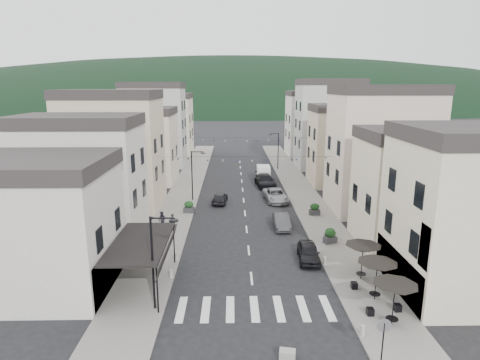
# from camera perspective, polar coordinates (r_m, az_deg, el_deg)

# --- Properties ---
(ground) EXTENTS (700.00, 700.00, 0.00)m
(ground) POSITION_cam_1_polar(r_m,az_deg,el_deg) (24.21, 2.36, -20.27)
(ground) COLOR black
(ground) RESTS_ON ground
(sidewalk_left) EXTENTS (4.00, 76.00, 0.12)m
(sidewalk_left) POSITION_cam_1_polar(r_m,az_deg,el_deg) (54.17, -7.61, -1.10)
(sidewalk_left) COLOR slate
(sidewalk_left) RESTS_ON ground
(sidewalk_right) EXTENTS (4.00, 76.00, 0.12)m
(sidewalk_right) POSITION_cam_1_polar(r_m,az_deg,el_deg) (54.54, 8.25, -1.02)
(sidewalk_right) COLOR slate
(sidewalk_right) RESTS_ON ground
(hill_backdrop) EXTENTS (640.00, 360.00, 70.00)m
(hill_backdrop) POSITION_cam_1_polar(r_m,az_deg,el_deg) (320.43, -0.88, 10.84)
(hill_backdrop) COLOR black
(hill_backdrop) RESTS_ON ground
(boutique_building) EXTENTS (12.00, 8.00, 8.00)m
(boutique_building) POSITION_cam_1_polar(r_m,az_deg,el_deg) (30.35, -29.08, -6.47)
(boutique_building) COLOR beige
(boutique_building) RESTS_ON ground
(bistro_building) EXTENTS (10.00, 8.00, 10.00)m
(bistro_building) POSITION_cam_1_polar(r_m,az_deg,el_deg) (30.06, 30.85, -4.85)
(bistro_building) COLOR beige
(bistro_building) RESTS_ON ground
(boutique_awning) EXTENTS (3.77, 7.50, 3.28)m
(boutique_awning) POSITION_cam_1_polar(r_m,az_deg,el_deg) (27.79, -13.49, -8.78)
(boutique_awning) COLOR black
(boutique_awning) RESTS_ON ground
(buildings_row_left) EXTENTS (10.20, 54.16, 14.00)m
(buildings_row_left) POSITION_cam_1_polar(r_m,az_deg,el_deg) (59.82, -13.89, 5.90)
(buildings_row_left) COLOR beige
(buildings_row_left) RESTS_ON ground
(buildings_row_right) EXTENTS (10.20, 54.16, 14.50)m
(buildings_row_right) POSITION_cam_1_polar(r_m,az_deg,el_deg) (59.33, 14.46, 6.00)
(buildings_row_right) COLOR beige
(buildings_row_right) RESTS_ON ground
(cafe_terrace) EXTENTS (2.50, 8.10, 2.53)m
(cafe_terrace) POSITION_cam_1_polar(r_m,az_deg,el_deg) (27.00, 18.93, -11.58)
(cafe_terrace) COLOR black
(cafe_terrace) RESTS_ON ground
(streetlamp_left_near) EXTENTS (1.70, 0.56, 6.00)m
(streetlamp_left_near) POSITION_cam_1_polar(r_m,az_deg,el_deg) (24.58, -11.74, -10.20)
(streetlamp_left_near) COLOR black
(streetlamp_left_near) RESTS_ON ground
(streetlamp_left_far) EXTENTS (1.70, 0.56, 6.00)m
(streetlamp_left_far) POSITION_cam_1_polar(r_m,az_deg,el_deg) (47.36, -6.53, 1.38)
(streetlamp_left_far) COLOR black
(streetlamp_left_far) RESTS_ON ground
(streetlamp_right_far) EXTENTS (1.70, 0.56, 6.00)m
(streetlamp_right_far) POSITION_cam_1_polar(r_m,az_deg,el_deg) (65.26, 5.21, 4.66)
(streetlamp_right_far) COLOR black
(streetlamp_right_far) RESTS_ON ground
(traffic_sign) EXTENTS (0.70, 0.07, 2.70)m
(traffic_sign) POSITION_cam_1_polar(r_m,az_deg,el_deg) (21.41, 19.74, -19.90)
(traffic_sign) COLOR black
(traffic_sign) RESTS_ON ground
(bollards) EXTENTS (11.66, 10.26, 0.60)m
(bollards) POSITION_cam_1_polar(r_m,az_deg,el_deg) (28.76, 1.70, -13.51)
(bollards) COLOR gray
(bollards) RESTS_ON ground
(bunting_near) EXTENTS (19.00, 0.28, 0.62)m
(bunting_near) POSITION_cam_1_polar(r_m,az_deg,el_deg) (42.87, 0.69, 2.87)
(bunting_near) COLOR black
(bunting_near) RESTS_ON ground
(bunting_far) EXTENTS (19.00, 0.28, 0.62)m
(bunting_far) POSITION_cam_1_polar(r_m,az_deg,el_deg) (58.67, 0.20, 5.68)
(bunting_far) COLOR black
(bunting_far) RESTS_ON ground
(parked_car_a) EXTENTS (1.89, 4.11, 1.37)m
(parked_car_a) POSITION_cam_1_polar(r_m,az_deg,el_deg) (32.26, 9.72, -10.11)
(parked_car_a) COLOR black
(parked_car_a) RESTS_ON ground
(parked_car_b) EXTENTS (1.46, 4.08, 1.34)m
(parked_car_b) POSITION_cam_1_polar(r_m,az_deg,el_deg) (38.95, 5.92, -5.85)
(parked_car_b) COLOR #343436
(parked_car_b) RESTS_ON ground
(parked_car_c) EXTENTS (2.97, 5.46, 1.45)m
(parked_car_c) POSITION_cam_1_polar(r_m,az_deg,el_deg) (47.72, 5.09, -2.17)
(parked_car_c) COLOR gray
(parked_car_c) RESTS_ON ground
(parked_car_d) EXTENTS (2.92, 5.90, 1.65)m
(parked_car_d) POSITION_cam_1_polar(r_m,az_deg,el_deg) (54.46, 3.59, -0.10)
(parked_car_d) COLOR black
(parked_car_d) RESTS_ON ground
(parked_car_e) EXTENTS (1.93, 4.05, 1.34)m
(parked_car_e) POSITION_cam_1_polar(r_m,az_deg,el_deg) (46.78, -2.87, -2.53)
(parked_car_e) COLOR black
(parked_car_e) RESTS_ON ground
(delivery_van) EXTENTS (2.02, 4.72, 2.23)m
(delivery_van) POSITION_cam_1_polar(r_m,az_deg,el_deg) (57.82, 3.34, 0.96)
(delivery_van) COLOR silver
(delivery_van) RESTS_ON ground
(pedestrian_a) EXTENTS (0.62, 0.43, 1.66)m
(pedestrian_a) POSITION_cam_1_polar(r_m,az_deg,el_deg) (38.09, -9.55, -5.98)
(pedestrian_a) COLOR black
(pedestrian_a) RESTS_ON sidewalk_left
(pedestrian_b) EXTENTS (0.98, 0.92, 1.60)m
(pedestrian_b) POSITION_cam_1_polar(r_m,az_deg,el_deg) (39.11, -11.02, -5.56)
(pedestrian_b) COLOR black
(pedestrian_b) RESTS_ON sidewalk_left
(concrete_block_a) EXTENTS (0.88, 0.65, 0.50)m
(concrete_block_a) POSITION_cam_1_polar(r_m,az_deg,el_deg) (21.99, 6.75, -23.47)
(concrete_block_a) COLOR gray
(concrete_block_a) RESTS_ON ground
(planter_la) EXTENTS (1.01, 0.79, 1.00)m
(planter_la) POSITION_cam_1_polar(r_m,az_deg,el_deg) (32.92, -13.34, -9.94)
(planter_la) COLOR #323234
(planter_la) RESTS_ON sidewalk_left
(planter_lb) EXTENTS (1.19, 0.74, 1.27)m
(planter_lb) POSITION_cam_1_polar(r_m,az_deg,el_deg) (43.32, -7.27, -3.82)
(planter_lb) COLOR #2E2E30
(planter_lb) RESTS_ON sidewalk_left
(planter_ra) EXTENTS (1.04, 0.71, 1.07)m
(planter_ra) POSITION_cam_1_polar(r_m,az_deg,el_deg) (36.51, 12.66, -7.49)
(planter_ra) COLOR #303032
(planter_ra) RESTS_ON sidewalk_right
(planter_rb) EXTENTS (1.23, 0.92, 1.23)m
(planter_rb) POSITION_cam_1_polar(r_m,az_deg,el_deg) (35.75, 12.71, -7.82)
(planter_rb) COLOR #323235
(planter_rb) RESTS_ON sidewalk_right
(planter_rc) EXTENTS (1.13, 0.63, 1.25)m
(planter_rc) POSITION_cam_1_polar(r_m,az_deg,el_deg) (42.94, 10.57, -4.11)
(planter_rc) COLOR #2C2C2E
(planter_rc) RESTS_ON sidewalk_right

